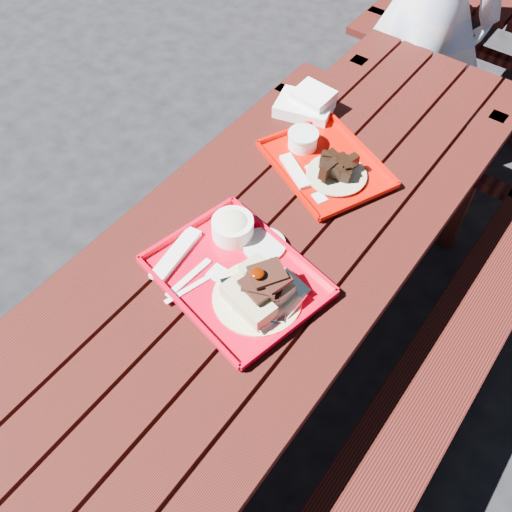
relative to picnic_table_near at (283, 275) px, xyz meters
The scene contains 6 objects.
ground 0.56m from the picnic_table_near, ahead, with size 60.00×60.00×0.00m, color black.
picnic_table_near is the anchor object (origin of this frame).
near_tray 0.30m from the picnic_table_near, 97.02° to the right, with size 0.55×0.47×0.15m.
far_tray 0.41m from the picnic_table_near, 103.36° to the left, with size 0.51×0.46×0.07m.
white_cloth 0.66m from the picnic_table_near, 117.59° to the left, with size 0.24×0.20×0.08m.
person 1.39m from the picnic_table_near, 98.29° to the left, with size 0.60×0.40×1.66m, color #C1D5FF.
Camera 1 is at (0.59, -0.95, 2.12)m, focal length 40.00 mm.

